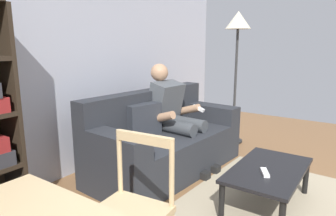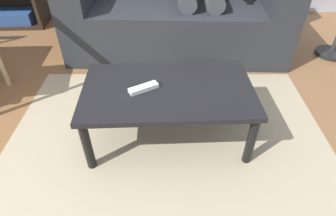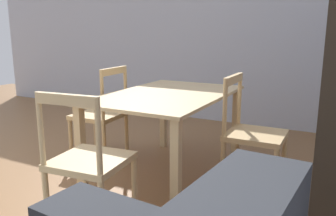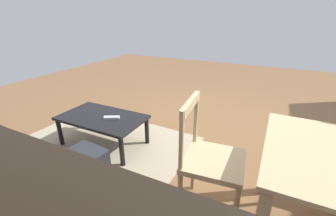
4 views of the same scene
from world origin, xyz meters
The scene contains 5 objects.
ground_plane centered at (0.00, 0.00, 0.00)m, with size 9.04×9.04×0.00m, color brown.
coffee_table centered at (0.93, 0.97, 0.32)m, with size 0.97×0.56×0.36m.
tv_remote centered at (0.79, 0.96, 0.37)m, with size 0.05×0.17×0.02m, color white.
dining_chair_facing_couch centered at (-0.45, 1.37, 0.47)m, with size 0.46×0.46×0.91m.
area_rug centered at (0.93, 0.97, 0.00)m, with size 2.00×1.40×0.01m, color tan.
Camera 4 is at (-0.78, 2.69, 1.44)m, focal length 23.85 mm.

